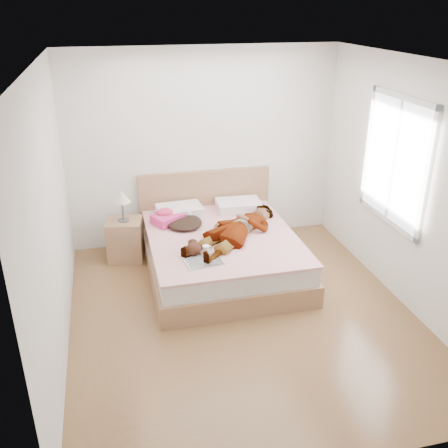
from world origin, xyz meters
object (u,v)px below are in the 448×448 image
Objects in this scene: phone at (189,212)px; towel at (167,217)px; bed at (220,249)px; magazine at (204,261)px; plush_toy at (194,248)px; coffee_mug at (206,249)px; nightstand at (125,237)px; woman at (236,226)px.

phone is 0.21× the size of towel.
magazine is (-0.34, -0.70, 0.24)m from bed.
magazine is at bearing -70.77° from plush_toy.
coffee_mug is at bearing 72.72° from magazine.
bed is at bearing -82.46° from phone.
towel is (-0.59, 0.43, 0.31)m from bed.
bed is 0.82m from magazine.
magazine is 0.47× the size of nightstand.
bed is at bearing 60.62° from coffee_mug.
bed is 4.60× the size of towel.
phone is at bearing 94.29° from coffee_mug.
coffee_mug is 1.38m from nightstand.
nightstand is at bearing 124.04° from plush_toy.
phone is 0.78× the size of coffee_mug.
nightstand is at bearing 153.44° from bed.
woman reaches higher than towel.
magazine is at bearing -83.59° from woman.
coffee_mug is at bearing -51.32° from nightstand.
coffee_mug is 0.13× the size of nightstand.
bed reaches higher than plush_toy.
coffee_mug is (0.06, -0.78, -0.13)m from phone.
woman is at bearing -36.19° from towel.
towel is at bearing 106.52° from phone.
coffee_mug is (0.06, 0.21, 0.04)m from magazine.
phone is at bearing 83.93° from plush_toy.
plush_toy is at bearing -138.75° from phone.
woman is 0.78m from magazine.
nightstand is (-1.29, 0.68, -0.31)m from woman.
nightstand reaches higher than coffee_mug.
nightstand is (-0.79, 0.28, -0.38)m from phone.
phone reaches higher than coffee_mug.
phone is at bearing -30.80° from towel.
towel reaches higher than plush_toy.
phone is 0.10× the size of nightstand.
plush_toy reaches higher than magazine.
towel is at bearing -13.81° from nightstand.
bed is 0.64m from coffee_mug.
magazine is at bearing -107.28° from coffee_mug.
coffee_mug is at bearing -128.40° from phone.
woman is 3.71× the size of magazine.
bed is 17.31× the size of coffee_mug.
towel is at bearing -168.87° from woman.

